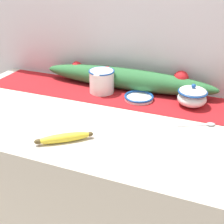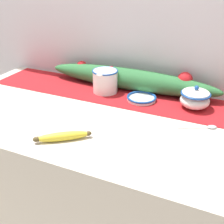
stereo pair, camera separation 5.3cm
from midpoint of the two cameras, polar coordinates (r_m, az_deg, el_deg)
The scene contains 9 objects.
countertop at distance 1.44m, azimuth -2.67°, elevation -16.03°, with size 1.50×0.73×0.86m, color beige.
back_wall at distance 1.42m, azimuth 3.13°, elevation 18.50°, with size 2.30×0.04×2.40m, color silver.
table_runner at distance 1.36m, azimuth 0.62°, elevation 3.48°, with size 1.38×0.27×0.00m, color #A8191E.
cream_pitcher at distance 1.38m, azimuth -3.20°, elevation 6.42°, with size 0.13×0.15×0.11m.
sugar_bowl at distance 1.28m, azimuth 14.83°, elevation 3.08°, with size 0.13×0.13×0.10m.
small_dish at distance 1.31m, azimuth 4.33°, elevation 2.97°, with size 0.14×0.14×0.02m.
banana at distance 1.02m, azimuth -11.16°, elevation -5.19°, with size 0.18×0.14×0.03m.
spoon at distance 1.16m, azimuth 17.69°, elevation -2.42°, with size 0.14×0.08×0.01m.
poinsettia_garland at distance 1.41m, azimuth 1.94°, elevation 6.82°, with size 0.89×0.12×0.12m.
Camera 1 is at (0.41, -0.96, 1.42)m, focal length 45.00 mm.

